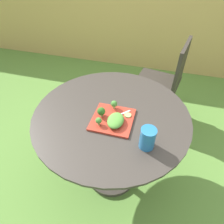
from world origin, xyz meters
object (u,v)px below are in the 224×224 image
(salad_plate, at_px, (113,119))
(fork, at_px, (118,116))
(patio_chair, at_px, (167,78))
(drinking_glass, at_px, (147,139))

(salad_plate, bearing_deg, fork, 49.57)
(patio_chair, height_order, fork, patio_chair)
(salad_plate, distance_m, drinking_glass, 0.28)
(patio_chair, xyz_separation_m, fork, (-0.28, -0.92, 0.23))
(drinking_glass, bearing_deg, patio_chair, 85.80)
(drinking_glass, distance_m, fork, 0.27)
(salad_plate, bearing_deg, patio_chair, 71.82)
(patio_chair, xyz_separation_m, salad_plate, (-0.31, -0.95, 0.23))
(patio_chair, bearing_deg, drinking_glass, -94.20)
(patio_chair, bearing_deg, fork, -107.27)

